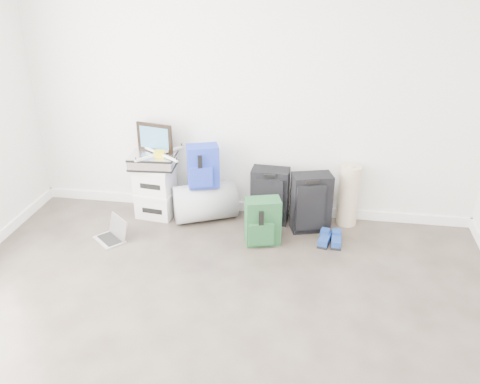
% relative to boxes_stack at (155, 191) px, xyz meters
% --- Properties ---
extents(room_envelope, '(4.52, 5.02, 2.71)m').
position_rel_boxes_stack_xyz_m(room_envelope, '(0.93, -2.23, 1.45)').
color(room_envelope, silver).
rests_on(room_envelope, ground).
extents(boxes_stack, '(0.41, 0.35, 0.55)m').
position_rel_boxes_stack_xyz_m(boxes_stack, '(0.00, 0.00, 0.00)').
color(boxes_stack, silver).
rests_on(boxes_stack, ground).
extents(briefcase, '(0.46, 0.35, 0.13)m').
position_rel_boxes_stack_xyz_m(briefcase, '(0.00, 0.00, 0.33)').
color(briefcase, '#B2B2B7').
rests_on(briefcase, boxes_stack).
extents(painting, '(0.38, 0.11, 0.29)m').
position_rel_boxes_stack_xyz_m(painting, '(0.00, 0.10, 0.54)').
color(painting, black).
rests_on(painting, briefcase).
extents(drone, '(0.47, 0.47, 0.05)m').
position_rel_boxes_stack_xyz_m(drone, '(0.08, -0.02, 0.42)').
color(drone, yellow).
rests_on(drone, briefcase).
extents(duffel_bag, '(0.73, 0.61, 0.38)m').
position_rel_boxes_stack_xyz_m(duffel_bag, '(0.52, -0.00, -0.08)').
color(duffel_bag, gray).
rests_on(duffel_bag, ground).
extents(blue_backpack, '(0.35, 0.30, 0.42)m').
position_rel_boxes_stack_xyz_m(blue_backpack, '(0.52, -0.03, 0.31)').
color(blue_backpack, '#18369F').
rests_on(blue_backpack, duffel_bag).
extents(large_suitcase, '(0.38, 0.25, 0.57)m').
position_rel_boxes_stack_xyz_m(large_suitcase, '(1.17, 0.05, 0.01)').
color(large_suitcase, black).
rests_on(large_suitcase, ground).
extents(green_backpack, '(0.36, 0.31, 0.45)m').
position_rel_boxes_stack_xyz_m(green_backpack, '(1.15, -0.38, -0.06)').
color(green_backpack, '#163E1D').
rests_on(green_backpack, ground).
extents(carry_on, '(0.42, 0.33, 0.58)m').
position_rel_boxes_stack_xyz_m(carry_on, '(1.58, -0.06, 0.02)').
color(carry_on, black).
rests_on(carry_on, ground).
extents(shoes, '(0.23, 0.25, 0.08)m').
position_rel_boxes_stack_xyz_m(shoes, '(1.79, -0.30, -0.23)').
color(shoes, black).
rests_on(shoes, ground).
extents(rolled_rug, '(0.20, 0.20, 0.62)m').
position_rel_boxes_stack_xyz_m(rolled_rug, '(1.95, 0.13, 0.04)').
color(rolled_rug, tan).
rests_on(rolled_rug, ground).
extents(laptop, '(0.36, 0.36, 0.21)m').
position_rel_boxes_stack_xyz_m(laptop, '(-0.27, -0.54, -0.22)').
color(laptop, silver).
rests_on(laptop, ground).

